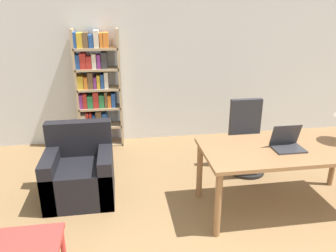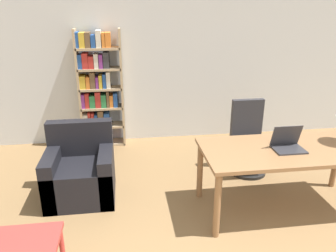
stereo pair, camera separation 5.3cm
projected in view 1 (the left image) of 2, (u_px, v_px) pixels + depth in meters
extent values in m
cube|color=silver|center=(165.00, 60.00, 5.41)|extent=(8.00, 0.06, 2.70)
cube|color=olive|center=(288.00, 149.00, 3.58)|extent=(1.88, 0.87, 0.04)
cylinder|color=olive|center=(218.00, 205.00, 3.23)|extent=(0.07, 0.07, 0.72)
cylinder|color=olive|center=(200.00, 170.00, 3.93)|extent=(0.07, 0.07, 0.72)
cylinder|color=olive|center=(334.00, 160.00, 4.18)|extent=(0.07, 0.07, 0.72)
cube|color=#2D2D33|center=(288.00, 149.00, 3.52)|extent=(0.32, 0.25, 0.02)
cube|color=#2D2D33|center=(286.00, 135.00, 3.55)|extent=(0.32, 0.08, 0.24)
cube|color=navy|center=(285.00, 134.00, 3.56)|extent=(0.29, 0.07, 0.21)
cylinder|color=black|center=(246.00, 170.00, 4.63)|extent=(0.50, 0.50, 0.04)
cylinder|color=#262626|center=(247.00, 158.00, 4.57)|extent=(0.06, 0.06, 0.32)
cube|color=#2D2D33|center=(249.00, 145.00, 4.50)|extent=(0.46, 0.46, 0.10)
cube|color=#2D2D33|center=(245.00, 118.00, 4.56)|extent=(0.44, 0.08, 0.55)
cube|color=#B2332D|center=(23.00, 248.00, 2.54)|extent=(0.56, 0.51, 0.04)
cylinder|color=#B2332D|center=(63.00, 249.00, 2.86)|extent=(0.04, 0.04, 0.44)
cube|color=black|center=(80.00, 181.00, 3.94)|extent=(0.79, 0.73, 0.45)
cube|color=black|center=(79.00, 138.00, 4.05)|extent=(0.79, 0.16, 0.44)
cube|color=black|center=(53.00, 177.00, 3.87)|extent=(0.16, 0.73, 0.61)
cube|color=black|center=(107.00, 173.00, 3.96)|extent=(0.16, 0.73, 0.61)
cube|color=tan|center=(78.00, 91.00, 5.17)|extent=(0.04, 0.28, 1.88)
cube|color=tan|center=(120.00, 89.00, 5.27)|extent=(0.04, 0.28, 1.88)
cube|color=tan|center=(103.00, 143.00, 5.54)|extent=(0.67, 0.28, 0.04)
cube|color=#333338|center=(86.00, 136.00, 5.45)|extent=(0.09, 0.24, 0.25)
cube|color=orange|center=(90.00, 136.00, 5.47)|extent=(0.04, 0.24, 0.23)
cube|color=#7F338C|center=(94.00, 136.00, 5.48)|extent=(0.04, 0.24, 0.22)
cube|color=gold|center=(98.00, 136.00, 5.49)|extent=(0.07, 0.24, 0.22)
cube|color=#2D7F47|center=(102.00, 136.00, 5.50)|extent=(0.05, 0.24, 0.21)
cube|color=#7F338C|center=(106.00, 136.00, 5.51)|extent=(0.06, 0.24, 0.20)
cube|color=tan|center=(102.00, 126.00, 5.43)|extent=(0.67, 0.28, 0.04)
cube|color=silver|center=(84.00, 120.00, 5.35)|extent=(0.07, 0.24, 0.20)
cube|color=#B72D28|center=(88.00, 119.00, 5.36)|extent=(0.04, 0.24, 0.23)
cube|color=#B72D28|center=(91.00, 119.00, 5.37)|extent=(0.04, 0.24, 0.22)
cube|color=#234C99|center=(94.00, 119.00, 5.38)|extent=(0.04, 0.24, 0.19)
cube|color=brown|center=(99.00, 117.00, 5.38)|extent=(0.09, 0.24, 0.25)
cube|color=#234C99|center=(105.00, 118.00, 5.40)|extent=(0.09, 0.24, 0.21)
cube|color=tan|center=(100.00, 107.00, 5.32)|extent=(0.67, 0.28, 0.04)
cube|color=#7F338C|center=(81.00, 101.00, 5.24)|extent=(0.05, 0.24, 0.22)
cube|color=#B72D28|center=(85.00, 100.00, 5.24)|extent=(0.06, 0.24, 0.23)
cube|color=#2D7F47|center=(91.00, 101.00, 5.26)|extent=(0.09, 0.24, 0.20)
cube|color=#B72D28|center=(96.00, 99.00, 5.27)|extent=(0.09, 0.24, 0.25)
cube|color=#2D7F47|center=(102.00, 100.00, 5.29)|extent=(0.08, 0.24, 0.21)
cube|color=brown|center=(106.00, 99.00, 5.29)|extent=(0.04, 0.24, 0.26)
cube|color=orange|center=(109.00, 100.00, 5.31)|extent=(0.05, 0.24, 0.19)
cube|color=#234C99|center=(113.00, 99.00, 5.31)|extent=(0.06, 0.24, 0.22)
cube|color=tan|center=(99.00, 89.00, 5.21)|extent=(0.67, 0.28, 0.04)
cube|color=gold|center=(81.00, 82.00, 5.13)|extent=(0.09, 0.24, 0.20)
cube|color=orange|center=(86.00, 82.00, 5.15)|extent=(0.06, 0.24, 0.19)
cube|color=brown|center=(91.00, 80.00, 5.15)|extent=(0.08, 0.24, 0.25)
cube|color=#7F338C|center=(95.00, 82.00, 5.17)|extent=(0.04, 0.24, 0.18)
cube|color=gold|center=(99.00, 81.00, 5.17)|extent=(0.05, 0.24, 0.21)
cube|color=#234C99|center=(102.00, 81.00, 5.18)|extent=(0.05, 0.24, 0.22)
cube|color=silver|center=(106.00, 79.00, 5.18)|extent=(0.06, 0.24, 0.25)
cube|color=tan|center=(97.00, 69.00, 5.10)|extent=(0.67, 0.28, 0.04)
cube|color=#234C99|center=(78.00, 61.00, 5.02)|extent=(0.06, 0.24, 0.21)
cube|color=#B72D28|center=(83.00, 61.00, 5.03)|extent=(0.09, 0.24, 0.23)
cube|color=#B72D28|center=(89.00, 62.00, 5.05)|extent=(0.08, 0.24, 0.19)
cube|color=silver|center=(94.00, 61.00, 5.05)|extent=(0.07, 0.24, 0.22)
cube|color=#7F338C|center=(99.00, 61.00, 5.07)|extent=(0.06, 0.24, 0.21)
cube|color=#333338|center=(104.00, 60.00, 5.07)|extent=(0.09, 0.24, 0.24)
cube|color=tan|center=(96.00, 48.00, 4.99)|extent=(0.67, 0.28, 0.04)
cube|color=#234C99|center=(75.00, 40.00, 4.91)|extent=(0.04, 0.24, 0.23)
cube|color=gold|center=(80.00, 40.00, 4.92)|extent=(0.08, 0.24, 0.22)
cube|color=brown|center=(86.00, 40.00, 4.93)|extent=(0.08, 0.24, 0.22)
cube|color=#234C99|center=(91.00, 41.00, 4.95)|extent=(0.07, 0.24, 0.19)
cube|color=silver|center=(96.00, 39.00, 4.95)|extent=(0.08, 0.24, 0.25)
cube|color=orange|center=(101.00, 40.00, 4.96)|extent=(0.05, 0.24, 0.22)
cube|color=orange|center=(106.00, 40.00, 4.97)|extent=(0.08, 0.24, 0.22)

